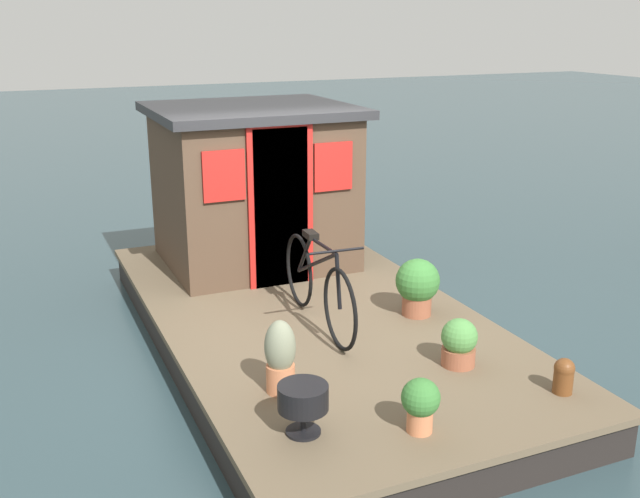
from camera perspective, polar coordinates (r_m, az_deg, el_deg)
The scene contains 10 objects.
ground_plane at distance 7.49m, azimuth -0.62°, elevation -7.46°, with size 60.00×60.00×0.00m, color #2D4247.
houseboat_deck at distance 7.41m, azimuth -0.62°, elevation -6.13°, with size 5.67×2.95×0.38m.
houseboat_cabin at distance 8.61m, azimuth -5.15°, elevation 4.95°, with size 1.97×2.21×1.83m.
bicycle at distance 6.87m, azimuth -0.16°, elevation -2.75°, with size 1.83×0.50×0.88m.
potted_plant_lavender at distance 6.28m, azimuth 10.66°, elevation -7.09°, with size 0.30×0.30×0.41m.
potted_plant_sage at distance 5.72m, azimuth -3.08°, elevation -8.27°, with size 0.24×0.24×0.59m.
potted_plant_rosemary at distance 7.21m, azimuth 7.52°, elevation -2.76°, with size 0.43×0.43×0.56m.
potted_plant_ivy at distance 5.28m, azimuth 7.75°, elevation -11.64°, with size 0.28×0.28×0.40m.
charcoal_grill at distance 5.20m, azimuth -1.32°, elevation -11.50°, with size 0.36×0.36×0.37m.
mooring_bollard at distance 6.06m, azimuth 18.26°, elevation -9.19°, with size 0.16×0.16×0.29m.
Camera 1 is at (-6.26, 2.64, 3.15)m, focal length 41.55 mm.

